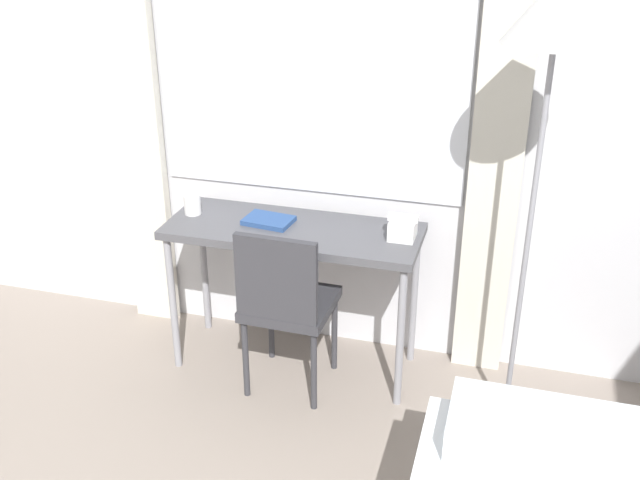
# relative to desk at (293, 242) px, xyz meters

# --- Properties ---
(wall_back_with_window) EXTENTS (5.75, 0.13, 2.70)m
(wall_back_with_window) POSITION_rel_desk_xyz_m (0.20, 0.31, 0.66)
(wall_back_with_window) COLOR silver
(wall_back_with_window) RESTS_ON ground_plane
(desk) EXTENTS (1.22, 0.46, 0.77)m
(desk) POSITION_rel_desk_xyz_m (0.00, 0.00, 0.00)
(desk) COLOR #4C4C51
(desk) RESTS_ON ground_plane
(desk_chair) EXTENTS (0.41, 0.41, 0.87)m
(desk_chair) POSITION_rel_desk_xyz_m (0.03, -0.23, -0.19)
(desk_chair) COLOR #333338
(desk_chair) RESTS_ON ground_plane
(standing_lamp) EXTENTS (0.40, 0.40, 1.98)m
(standing_lamp) POSITION_rel_desk_xyz_m (1.07, -0.16, 1.03)
(standing_lamp) COLOR #4C4C51
(standing_lamp) RESTS_ON ground_plane
(telephone) EXTENTS (0.14, 0.14, 0.11)m
(telephone) POSITION_rel_desk_xyz_m (0.52, 0.03, 0.12)
(telephone) COLOR white
(telephone) RESTS_ON desk
(book) EXTENTS (0.24, 0.18, 0.02)m
(book) POSITION_rel_desk_xyz_m (-0.13, 0.02, 0.09)
(book) COLOR navy
(book) RESTS_ON desk
(mug) EXTENTS (0.08, 0.08, 0.10)m
(mug) POSITION_rel_desk_xyz_m (-0.53, 0.02, 0.13)
(mug) COLOR white
(mug) RESTS_ON desk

